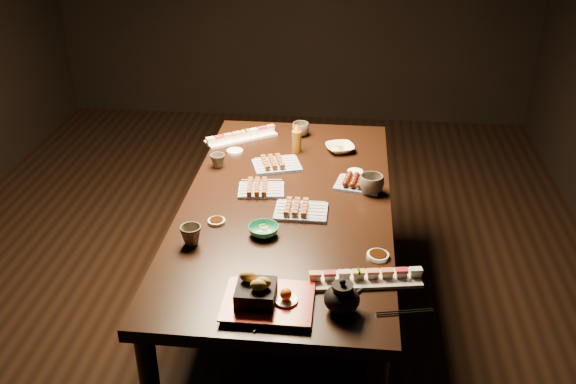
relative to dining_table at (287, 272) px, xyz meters
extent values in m
plane|color=black|center=(-0.25, 0.40, -0.38)|extent=(5.00, 5.00, 0.00)
cube|color=black|center=(0.00, 0.00, 0.00)|extent=(1.20, 1.93, 0.75)
imported|color=#2F9173|center=(-0.06, -0.28, 0.39)|extent=(0.15, 0.15, 0.04)
imported|color=beige|center=(0.21, 0.55, 0.39)|extent=(0.18, 0.18, 0.03)
imported|color=#4C453A|center=(-0.33, -0.38, 0.41)|extent=(0.10, 0.10, 0.08)
imported|color=#4C453A|center=(0.37, 0.12, 0.42)|extent=(0.11, 0.11, 0.09)
imported|color=#4C453A|center=(-0.37, 0.31, 0.41)|extent=(0.07, 0.07, 0.07)
imported|color=#4C453A|center=(0.00, 0.73, 0.41)|extent=(0.12, 0.12, 0.07)
cylinder|color=brown|center=(-0.01, 0.52, 0.45)|extent=(0.06, 0.06, 0.15)
cylinder|color=white|center=(-0.27, -0.21, 0.38)|extent=(0.10, 0.10, 0.01)
cylinder|color=white|center=(0.29, 0.31, 0.38)|extent=(0.09, 0.09, 0.01)
cylinder|color=white|center=(0.39, -0.39, 0.38)|extent=(0.10, 0.10, 0.01)
cylinder|color=white|center=(-0.31, 0.48, 0.38)|extent=(0.10, 0.10, 0.01)
camera|label=1|loc=(0.26, -2.43, 1.74)|focal=40.00mm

